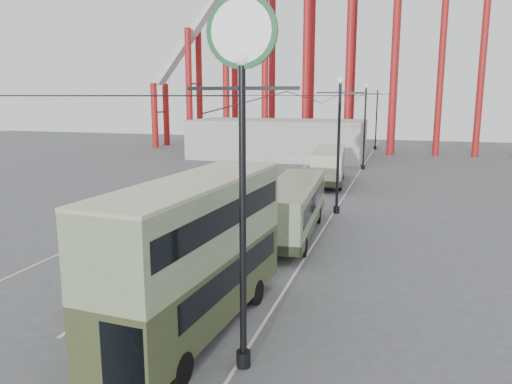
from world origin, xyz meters
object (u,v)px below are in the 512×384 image
(double_decker_bus, at_px, (196,248))
(pedestrian, at_px, (235,216))
(single_decker_cream, at_px, (329,164))
(single_decker_green, at_px, (293,206))
(lamp_post_near, at_px, (242,105))

(double_decker_bus, distance_m, pedestrian, 13.90)
(double_decker_bus, relative_size, single_decker_cream, 0.96)
(single_decker_cream, distance_m, pedestrian, 17.97)
(single_decker_green, relative_size, single_decker_cream, 1.07)
(lamp_post_near, height_order, double_decker_bus, lamp_post_near)
(lamp_post_near, bearing_deg, single_decker_cream, 94.05)
(double_decker_bus, bearing_deg, pedestrian, 107.66)
(lamp_post_near, distance_m, pedestrian, 17.60)
(single_decker_green, bearing_deg, double_decker_bus, -96.29)
(single_decker_cream, bearing_deg, single_decker_green, -93.25)
(lamp_post_near, xyz_separation_m, double_decker_bus, (-2.27, 1.81, -4.86))
(single_decker_green, distance_m, single_decker_cream, 18.30)
(single_decker_cream, height_order, pedestrian, single_decker_cream)
(single_decker_green, bearing_deg, lamp_post_near, -87.04)
(lamp_post_near, relative_size, single_decker_cream, 1.02)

